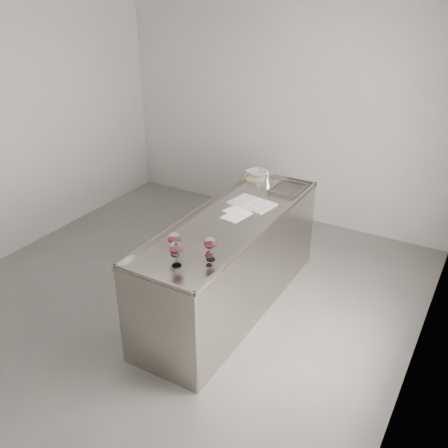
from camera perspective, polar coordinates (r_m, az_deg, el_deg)
The scene contains 12 objects.
room_shell at distance 4.45m, azimuth -6.69°, elevation 5.77°, with size 4.54×5.04×2.84m.
counter at distance 4.84m, azimuth 0.81°, elevation -4.47°, with size 0.77×2.42×0.97m.
wine_glass_left at distance 3.99m, azimuth -5.70°, elevation -1.70°, with size 0.10×0.10×0.21m.
wine_glass_middle at distance 3.84m, azimuth -5.52°, elevation -2.82°, with size 0.11×0.11×0.21m.
wine_glass_right at distance 3.91m, azimuth -1.56°, elevation -2.25°, with size 0.10×0.10×0.20m.
wine_glass_small at distance 3.86m, azimuth -1.75°, elevation -3.60°, with size 0.06×0.06×0.13m.
notebook at distance 4.94m, azimuth 3.24°, elevation 2.39°, with size 0.46×0.36×0.02m.
loose_paper_top at distance 4.81m, azimuth 1.87°, elevation 1.69°, with size 0.21×0.29×0.00m, color white.
loose_paper_under at distance 4.68m, azimuth 1.46°, elevation 0.97°, with size 0.19×0.27×0.00m, color white.
trivet at distance 5.60m, azimuth 3.81°, elevation 5.45°, with size 0.27×0.27×0.02m, color #C8B582.
ceramic_bowl at distance 5.59m, azimuth 3.82°, elevation 5.81°, with size 0.23×0.23×0.06m, color gray.
wine_funnel at distance 5.30m, azimuth 4.91°, elevation 4.70°, with size 0.13×0.13×0.20m.
Camera 1 is at (2.52, -3.32, 2.98)m, focal length 40.00 mm.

